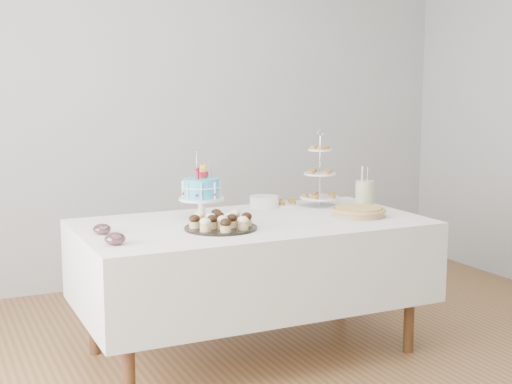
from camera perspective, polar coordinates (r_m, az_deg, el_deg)
name	(u,v)px	position (r m, az deg, el deg)	size (l,w,h in m)	color
floor	(276,371)	(3.95, 1.59, -14.15)	(5.00, 5.00, 0.00)	brown
walls	(277,119)	(3.64, 1.68, 5.83)	(5.04, 4.04, 2.70)	#A2A5A7
table	(252,261)	(4.03, -0.32, -5.51)	(1.92, 1.02, 0.77)	silver
birthday_cake	(202,200)	(4.05, -4.38, -0.63)	(0.26, 0.26, 0.39)	white
cupcake_tray	(221,221)	(3.76, -2.83, -2.34)	(0.39, 0.39, 0.09)	black
pie	(358,211)	(4.17, 8.17, -1.53)	(0.32, 0.32, 0.05)	tan
tiered_stand	(320,174)	(4.46, 5.14, 1.43)	(0.25, 0.25, 0.48)	silver
plate_stack	(264,202)	(4.41, 0.65, -0.79)	(0.18, 0.18, 0.07)	white
pastry_plate	(284,203)	(4.51, 2.23, -0.85)	(0.22, 0.22, 0.03)	white
jam_bowl_a	(115,239)	(3.46, -11.21, -3.70)	(0.10, 0.10, 0.06)	silver
jam_bowl_b	(102,229)	(3.72, -12.22, -2.93)	(0.09, 0.09, 0.05)	silver
utensil_pitcher	(365,193)	(4.44, 8.70, -0.09)	(0.12, 0.12, 0.26)	beige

